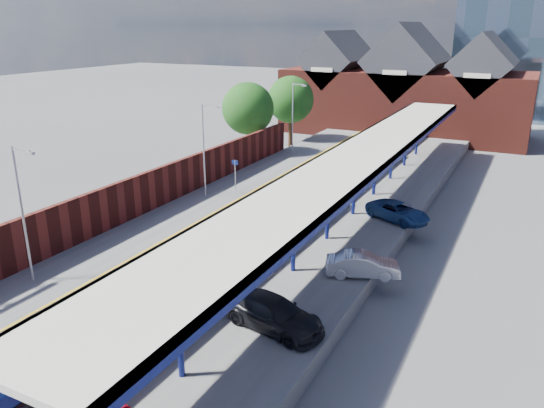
# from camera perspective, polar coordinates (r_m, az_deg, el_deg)

# --- Properties ---
(ground) EXTENTS (240.00, 240.00, 0.00)m
(ground) POSITION_cam_1_polar(r_m,az_deg,el_deg) (45.32, 5.43, 1.40)
(ground) COLOR #5B5B5E
(ground) RESTS_ON ground
(ballast_bed) EXTENTS (6.00, 76.00, 0.06)m
(ballast_bed) POSITION_cam_1_polar(r_m,az_deg,el_deg) (36.67, -0.32, -2.71)
(ballast_bed) COLOR #473D33
(ballast_bed) RESTS_ON ground
(rails) EXTENTS (4.51, 76.00, 0.14)m
(rails) POSITION_cam_1_polar(r_m,az_deg,el_deg) (36.64, -0.32, -2.58)
(rails) COLOR slate
(rails) RESTS_ON ground
(left_platform) EXTENTS (5.00, 76.00, 1.00)m
(left_platform) POSITION_cam_1_polar(r_m,az_deg,el_deg) (39.15, -7.51, -0.73)
(left_platform) COLOR #565659
(left_platform) RESTS_ON ground
(right_platform) EXTENTS (6.00, 76.00, 1.00)m
(right_platform) POSITION_cam_1_polar(r_m,az_deg,el_deg) (34.38, 8.64, -3.59)
(right_platform) COLOR #565659
(right_platform) RESTS_ON ground
(coping_left) EXTENTS (0.30, 76.00, 0.05)m
(coping_left) POSITION_cam_1_polar(r_m,az_deg,el_deg) (37.77, -4.59, -0.51)
(coping_left) COLOR silver
(coping_left) RESTS_ON left_platform
(coping_right) EXTENTS (0.30, 76.00, 0.05)m
(coping_right) POSITION_cam_1_polar(r_m,az_deg,el_deg) (35.09, 4.27, -2.04)
(coping_right) COLOR silver
(coping_right) RESTS_ON right_platform
(yellow_line) EXTENTS (0.14, 76.00, 0.01)m
(yellow_line) POSITION_cam_1_polar(r_m,az_deg,el_deg) (38.08, -5.36, -0.41)
(yellow_line) COLOR yellow
(yellow_line) RESTS_ON left_platform
(train) EXTENTS (3.10, 65.95, 3.45)m
(train) POSITION_cam_1_polar(r_m,az_deg,el_deg) (38.66, 4.21, 1.66)
(train) COLOR navy
(train) RESTS_ON ground
(canopy) EXTENTS (4.50, 52.00, 4.48)m
(canopy) POSITION_cam_1_polar(r_m,az_deg,el_deg) (34.85, 9.23, 4.90)
(canopy) COLOR navy
(canopy) RESTS_ON right_platform
(lamp_post_b) EXTENTS (1.48, 0.18, 7.00)m
(lamp_post_b) POSITION_cam_1_polar(r_m,az_deg,el_deg) (28.61, -25.18, -0.27)
(lamp_post_b) COLOR #A5A8AA
(lamp_post_b) RESTS_ON left_platform
(lamp_post_c) EXTENTS (1.48, 0.18, 7.00)m
(lamp_post_c) POSITION_cam_1_polar(r_m,az_deg,el_deg) (39.99, -7.22, 6.40)
(lamp_post_c) COLOR #A5A8AA
(lamp_post_c) RESTS_ON left_platform
(lamp_post_d) EXTENTS (1.48, 0.18, 7.00)m
(lamp_post_d) POSITION_cam_1_polar(r_m,az_deg,el_deg) (53.78, 2.37, 9.68)
(lamp_post_d) COLOR #A5A8AA
(lamp_post_d) RESTS_ON left_platform
(platform_sign) EXTENTS (0.55, 0.08, 2.50)m
(platform_sign) POSITION_cam_1_polar(r_m,az_deg,el_deg) (41.47, -3.99, 3.67)
(platform_sign) COLOR #A5A8AA
(platform_sign) RESTS_ON left_platform
(brick_wall) EXTENTS (0.35, 50.00, 3.86)m
(brick_wall) POSITION_cam_1_polar(r_m,az_deg,el_deg) (35.37, -17.00, -0.21)
(brick_wall) COLOR #571E17
(brick_wall) RESTS_ON left_platform
(station_building) EXTENTS (30.00, 12.12, 13.78)m
(station_building) POSITION_cam_1_polar(r_m,az_deg,el_deg) (70.59, 14.11, 11.69)
(station_building) COLOR #571E17
(station_building) RESTS_ON ground
(tree_near) EXTENTS (5.20, 5.20, 8.10)m
(tree_near) POSITION_cam_1_polar(r_m,az_deg,el_deg) (53.65, -2.51, 10.05)
(tree_near) COLOR #382314
(tree_near) RESTS_ON ground
(tree_far) EXTENTS (5.20, 5.20, 8.10)m
(tree_far) POSITION_cam_1_polar(r_m,az_deg,el_deg) (60.27, 2.10, 11.01)
(tree_far) COLOR #382314
(tree_far) RESTS_ON ground
(parked_car_silver) EXTENTS (4.04, 2.62, 1.26)m
(parked_car_silver) POSITION_cam_1_polar(r_m,az_deg,el_deg) (28.04, 9.75, -6.46)
(parked_car_silver) COLOR silver
(parked_car_silver) RESTS_ON right_platform
(parked_car_dark) EXTENTS (5.07, 2.86, 1.39)m
(parked_car_dark) POSITION_cam_1_polar(r_m,az_deg,el_deg) (23.21, 0.10, -11.67)
(parked_car_dark) COLOR black
(parked_car_dark) RESTS_ON right_platform
(parked_car_blue) EXTENTS (4.87, 3.75, 1.23)m
(parked_car_blue) POSITION_cam_1_polar(r_m,az_deg,el_deg) (36.32, 13.39, -0.79)
(parked_car_blue) COLOR navy
(parked_car_blue) RESTS_ON right_platform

